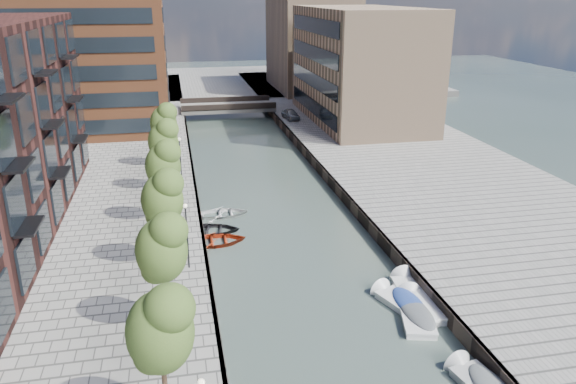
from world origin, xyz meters
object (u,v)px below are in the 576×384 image
object	(u,v)px
tree_3	(162,197)
bridge	(227,107)
sloop_4	(211,233)
tree_2	(161,246)
sloop_2	(216,244)
motorboat_3	(404,304)
motorboat_2	(414,295)
sloop_3	(223,216)
motorboat_4	(414,311)
tree_1	(160,327)
tree_4	(163,163)
tree_6	(163,121)
tree_5	(163,139)
car	(291,114)

from	to	relation	value
tree_3	bridge	bearing A→B (deg)	79.75
sloop_4	tree_2	bearing A→B (deg)	175.51
sloop_2	motorboat_3	bearing A→B (deg)	-138.99
tree_3	motorboat_2	distance (m)	15.88
sloop_3	motorboat_3	xyz separation A→B (m)	(8.70, -15.75, 0.19)
sloop_3	motorboat_4	distance (m)	18.82
sloop_3	bridge	bearing A→B (deg)	-7.46
tree_3	sloop_3	bearing A→B (deg)	65.46
tree_1	motorboat_4	world-z (taller)	tree_1
tree_3	sloop_2	world-z (taller)	tree_3
tree_1	tree_4	distance (m)	21.00
tree_3	tree_6	world-z (taller)	same
motorboat_4	sloop_4	bearing A→B (deg)	127.19
tree_5	motorboat_2	xyz separation A→B (m)	(13.98, -19.42, -5.20)
tree_2	tree_3	size ratio (longest dim) A/B	1.00
tree_2	tree_5	bearing A→B (deg)	90.00
tree_4	tree_6	bearing A→B (deg)	90.00
car	tree_6	bearing A→B (deg)	-140.27
motorboat_4	sloop_2	bearing A→B (deg)	131.22
motorboat_2	tree_1	bearing A→B (deg)	-148.48
tree_3	motorboat_4	distance (m)	15.91
sloop_3	motorboat_4	bearing A→B (deg)	-152.60
tree_3	tree_5	xyz separation A→B (m)	(0.00, 14.00, 0.00)
tree_2	sloop_3	bearing A→B (deg)	75.32
tree_1	tree_6	distance (m)	35.00
tree_5	car	size ratio (longest dim) A/B	1.56
tree_2	tree_4	bearing A→B (deg)	90.00
car	tree_2	bearing A→B (deg)	-117.77
tree_3	tree_4	bearing A→B (deg)	90.00
motorboat_2	motorboat_4	xyz separation A→B (m)	(-0.71, -1.70, 0.08)
bridge	tree_6	bearing A→B (deg)	-108.10
sloop_3	car	distance (m)	31.82
bridge	motorboat_2	distance (m)	52.72
sloop_3	sloop_4	bearing A→B (deg)	157.97
sloop_2	tree_2	bearing A→B (deg)	162.19
bridge	sloop_2	world-z (taller)	bridge
tree_3	tree_4	distance (m)	7.00
motorboat_2	motorboat_4	world-z (taller)	motorboat_2
motorboat_2	motorboat_3	distance (m)	1.34
motorboat_2	motorboat_4	size ratio (longest dim) A/B	1.12
tree_3	car	xyz separation A→B (m)	(16.00, 38.96, -3.66)
tree_2	tree_4	size ratio (longest dim) A/B	1.00
tree_1	motorboat_4	bearing A→B (deg)	27.39
sloop_4	motorboat_2	xyz separation A→B (m)	(10.88, -11.70, 0.10)
motorboat_2	motorboat_3	bearing A→B (deg)	-137.18
tree_2	tree_4	distance (m)	14.00
tree_4	sloop_3	size ratio (longest dim) A/B	1.48
sloop_2	motorboat_4	size ratio (longest dim) A/B	0.89
tree_3	car	world-z (taller)	tree_3
tree_4	tree_5	distance (m)	7.00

